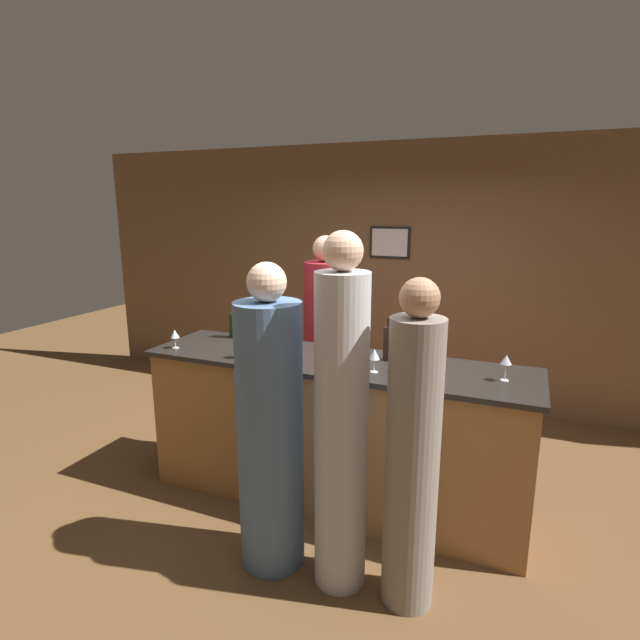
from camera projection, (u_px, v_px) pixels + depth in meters
ground_plane at (333, 498)px, 3.74m from camera, size 14.00×14.00×0.00m
back_wall at (408, 275)px, 5.41m from camera, size 8.00×0.08×2.80m
bar_counter at (334, 431)px, 3.61m from camera, size 2.75×0.72×1.09m
bartender at (325, 353)px, 4.36m from camera, size 0.37×0.37×1.90m
guest_0 at (270, 432)px, 2.91m from camera, size 0.39×0.39×1.84m
guest_1 at (341, 427)px, 2.72m from camera, size 0.29×0.29×2.02m
guest_2 at (412, 458)px, 2.60m from camera, size 0.28×0.28×1.81m
wine_bottle_0 at (388, 343)px, 3.45m from camera, size 0.07×0.07×0.31m
wine_bottle_1 at (234, 325)px, 4.06m from camera, size 0.08×0.08×0.29m
ice_bucket at (276, 338)px, 3.72m from camera, size 0.15×0.15×0.18m
wine_glass_0 at (374, 355)px, 3.20m from camera, size 0.07×0.07×0.16m
wine_glass_1 at (239, 341)px, 3.49m from camera, size 0.08×0.08×0.17m
wine_glass_2 at (506, 361)px, 3.04m from camera, size 0.07×0.07×0.16m
wine_glass_3 at (262, 342)px, 3.49m from camera, size 0.07×0.07×0.17m
wine_glass_4 at (175, 335)px, 3.75m from camera, size 0.07×0.07×0.14m
wine_glass_5 at (409, 352)px, 3.18m from camera, size 0.08×0.08×0.18m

